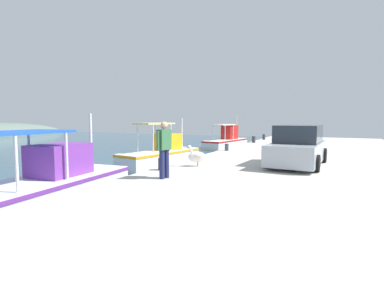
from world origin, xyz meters
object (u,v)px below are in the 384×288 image
(mooring_bollard_nearest, at_px, (162,164))
(mooring_bollard_third, at_px, (254,139))
(pelican, at_px, (197,156))
(fishing_boat_nearest, at_px, (44,184))
(fisherman_standing, at_px, (164,147))
(mooring_bollard_second, at_px, (227,147))
(parked_car, at_px, (298,147))
(fishing_boat_third, at_px, (227,141))
(fishing_boat_second, at_px, (161,155))
(mooring_bollard_fourth, at_px, (264,137))

(mooring_bollard_nearest, xyz_separation_m, mooring_bollard_third, (13.38, -0.00, 0.04))
(mooring_bollard_nearest, bearing_deg, pelican, -30.75)
(fishing_boat_nearest, height_order, fisherman_standing, fishing_boat_nearest)
(fisherman_standing, xyz_separation_m, mooring_bollard_second, (8.22, 0.83, -0.76))
(fisherman_standing, height_order, mooring_bollard_third, fisherman_standing)
(fisherman_standing, distance_m, parked_car, 5.66)
(fisherman_standing, distance_m, mooring_bollard_nearest, 1.64)
(fishing_boat_third, height_order, parked_car, fishing_boat_third)
(mooring_bollard_second, bearing_deg, fishing_boat_third, 19.02)
(fisherman_standing, distance_m, mooring_bollard_second, 8.30)
(fishing_boat_second, bearing_deg, fisherman_standing, -147.33)
(mooring_bollard_third, bearing_deg, mooring_bollard_nearest, 180.00)
(mooring_bollard_third, bearing_deg, mooring_bollard_second, 180.00)
(fishing_boat_nearest, height_order, pelican, fishing_boat_nearest)
(mooring_bollard_second, height_order, mooring_bollard_third, mooring_bollard_third)
(mooring_bollard_second, bearing_deg, parked_car, -131.21)
(mooring_bollard_nearest, xyz_separation_m, mooring_bollard_second, (7.02, -0.00, -0.01))
(fishing_boat_third, distance_m, mooring_bollard_third, 4.55)
(pelican, bearing_deg, parked_car, -59.29)
(mooring_bollard_fourth, bearing_deg, mooring_bollard_nearest, 180.00)
(fishing_boat_nearest, relative_size, fishing_boat_third, 1.04)
(mooring_bollard_second, bearing_deg, mooring_bollard_nearest, 180.00)
(fishing_boat_third, bearing_deg, mooring_bollard_fourth, -80.09)
(fishing_boat_second, distance_m, mooring_bollard_nearest, 5.93)
(pelican, height_order, fisherman_standing, fisherman_standing)
(fishing_boat_second, relative_size, pelican, 6.04)
(fishing_boat_third, distance_m, mooring_bollard_nearest, 16.85)
(fishing_boat_second, distance_m, mooring_bollard_second, 3.76)
(fishing_boat_third, distance_m, mooring_bollard_second, 10.06)
(mooring_bollard_second, xyz_separation_m, mooring_bollard_fourth, (10.08, 0.00, 0.04))
(pelican, xyz_separation_m, mooring_bollard_second, (5.74, 0.76, -0.20))
(fisherman_standing, bearing_deg, fishing_boat_second, 32.67)
(pelican, bearing_deg, mooring_bollard_second, 7.55)
(parked_car, height_order, mooring_bollard_second, parked_car)
(parked_car, xyz_separation_m, mooring_bollard_second, (3.69, 4.21, -0.51))
(fishing_boat_third, xyz_separation_m, parked_car, (-13.19, -7.49, 0.87))
(mooring_bollard_second, relative_size, mooring_bollard_third, 0.81)
(fisherman_standing, height_order, mooring_bollard_second, fisherman_standing)
(pelican, distance_m, mooring_bollard_second, 5.79)
(fishing_boat_nearest, xyz_separation_m, parked_car, (6.08, -6.77, 0.91))
(pelican, height_order, parked_car, parked_car)
(fishing_boat_nearest, distance_m, pelican, 5.26)
(fishing_boat_second, bearing_deg, fishing_boat_nearest, -175.65)
(parked_car, distance_m, mooring_bollard_nearest, 5.39)
(mooring_bollard_nearest, bearing_deg, mooring_bollard_second, -0.00)
(pelican, bearing_deg, fishing_boat_second, 46.36)
(mooring_bollard_second, height_order, mooring_bollard_fourth, mooring_bollard_fourth)
(fishing_boat_nearest, xyz_separation_m, fisherman_standing, (1.55, -3.40, 1.15))
(parked_car, distance_m, mooring_bollard_third, 10.91)
(fishing_boat_third, relative_size, fisherman_standing, 3.53)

